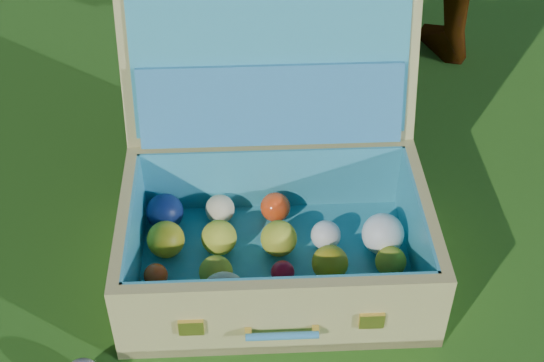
# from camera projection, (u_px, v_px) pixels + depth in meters

# --- Properties ---
(ground) EXTENTS (60.00, 60.00, 0.00)m
(ground) POSITION_uv_depth(u_px,v_px,m) (346.00, 317.00, 1.61)
(ground) COLOR #215114
(ground) RESTS_ON ground
(suitcase) EXTENTS (0.69, 0.65, 0.62)m
(suitcase) POSITION_uv_depth(u_px,v_px,m) (273.00, 187.00, 1.66)
(suitcase) COLOR tan
(suitcase) RESTS_ON ground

